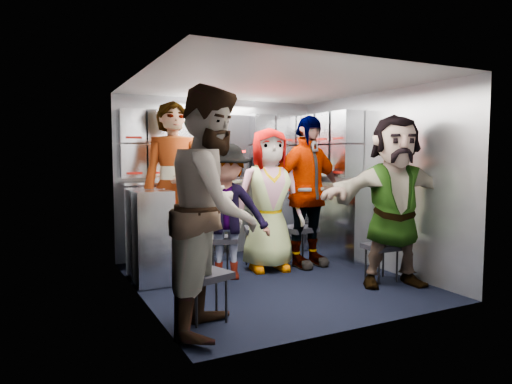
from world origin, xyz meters
name	(u,v)px	position (x,y,z in m)	size (l,w,h in m)	color
floor	(272,280)	(0.00, 0.00, 0.00)	(3.00, 3.00, 0.00)	black
wall_back	(220,177)	(0.00, 1.50, 1.05)	(2.80, 0.04, 2.10)	#91979F
wall_left	(140,188)	(-1.40, 0.00, 1.05)	(0.04, 3.00, 2.10)	#91979F
wall_right	(375,180)	(1.40, 0.00, 1.05)	(0.04, 3.00, 2.10)	#91979F
ceiling	(273,84)	(0.00, 0.00, 2.10)	(2.80, 3.00, 0.02)	silver
cart_bank_back	(226,220)	(0.00, 1.29, 0.49)	(2.68, 0.38, 0.99)	#A7ACB8
cart_bank_left	(149,236)	(-1.19, 0.56, 0.49)	(0.38, 0.76, 0.99)	#A7ACB8
counter	(226,181)	(0.00, 1.29, 1.01)	(2.68, 0.42, 0.03)	silver
locker_bank_back	(224,145)	(0.00, 1.35, 1.49)	(2.68, 0.28, 0.82)	#A7ACB8
locker_bank_right	(330,145)	(1.25, 0.70, 1.49)	(0.28, 1.00, 0.82)	#A7ACB8
right_cabinet	(334,220)	(1.25, 0.60, 0.50)	(0.28, 1.20, 1.00)	#A7ACB8
coffee_niche	(234,146)	(0.18, 1.41, 1.47)	(0.46, 0.16, 0.84)	black
red_latch_strip	(232,192)	(0.00, 1.09, 0.88)	(2.60, 0.02, 0.03)	#9B100A
jump_seat_near_left	(207,278)	(-1.05, -0.81, 0.36)	(0.43, 0.41, 0.41)	black
jump_seat_mid_left	(220,241)	(-0.41, 0.47, 0.38)	(0.45, 0.44, 0.43)	black
jump_seat_center	(262,232)	(0.19, 0.62, 0.42)	(0.51, 0.50, 0.48)	black
jump_seat_mid_right	(298,231)	(0.68, 0.56, 0.41)	(0.44, 0.43, 0.46)	black
jump_seat_near_right	(382,249)	(1.05, -0.53, 0.35)	(0.36, 0.34, 0.40)	black
attendant_standing	(175,189)	(-0.85, 0.73, 0.98)	(0.71, 0.47, 1.95)	black
attendant_arc_a	(214,209)	(-1.05, -0.99, 0.94)	(0.91, 0.71, 1.88)	black
attendant_arc_b	(226,212)	(-0.41, 0.29, 0.74)	(0.96, 0.55, 1.48)	black
attendant_arc_c	(269,199)	(0.19, 0.44, 0.83)	(0.81, 0.53, 1.67)	black
attendant_arc_d	(307,192)	(0.68, 0.38, 0.91)	(1.07, 0.45, 1.83)	black
attendant_arc_e	(395,201)	(1.05, -0.71, 0.89)	(1.64, 0.52, 1.77)	black
bottle_left	(157,172)	(-0.93, 1.24, 1.15)	(0.06, 0.06, 0.25)	white
bottle_mid	(192,171)	(-0.48, 1.24, 1.15)	(0.07, 0.07, 0.24)	white
bottle_right	(299,169)	(1.10, 1.24, 1.15)	(0.07, 0.07, 0.25)	white
cup_left	(187,177)	(-0.55, 1.23, 1.08)	(0.08, 0.08, 0.09)	tan
cup_right	(269,175)	(0.62, 1.23, 1.08)	(0.07, 0.07, 0.11)	tan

